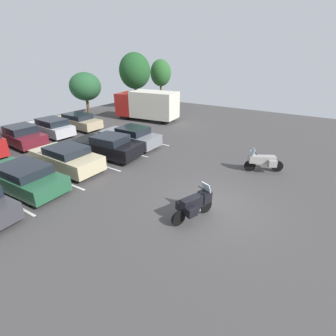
# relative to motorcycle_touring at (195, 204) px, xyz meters

# --- Properties ---
(ground) EXTENTS (44.00, 44.00, 0.10)m
(ground) POSITION_rel_motorcycle_touring_xyz_m (1.23, -0.36, -0.71)
(ground) COLOR #423F3F
(motorcycle_touring) EXTENTS (2.01, 1.12, 1.42)m
(motorcycle_touring) POSITION_rel_motorcycle_touring_xyz_m (0.00, 0.00, 0.00)
(motorcycle_touring) COLOR black
(motorcycle_touring) RESTS_ON ground
(motorcycle_second) EXTENTS (1.35, 1.95, 1.36)m
(motorcycle_second) POSITION_rel_motorcycle_touring_xyz_m (6.11, -1.19, -0.02)
(motorcycle_second) COLOR black
(motorcycle_second) RESTS_ON ground
(parking_stripes) EXTENTS (15.76, 5.04, 0.01)m
(parking_stripes) POSITION_rel_motorcycle_touring_xyz_m (-0.93, 8.13, -0.66)
(parking_stripes) COLOR silver
(parking_stripes) RESTS_ON ground
(car_green) EXTENTS (2.03, 4.93, 1.34)m
(car_green) POSITION_rel_motorcycle_touring_xyz_m (-2.45, 8.21, 0.01)
(car_green) COLOR #235638
(car_green) RESTS_ON ground
(car_champagne) EXTENTS (1.98, 4.56, 1.43)m
(car_champagne) POSITION_rel_motorcycle_touring_xyz_m (0.21, 8.37, 0.05)
(car_champagne) COLOR #C1B289
(car_champagne) RESTS_ON ground
(car_black) EXTENTS (2.22, 4.64, 1.47)m
(car_black) POSITION_rel_motorcycle_touring_xyz_m (2.95, 7.89, 0.06)
(car_black) COLOR black
(car_black) RESTS_ON ground
(car_grey) EXTENTS (1.88, 4.52, 1.44)m
(car_grey) POSITION_rel_motorcycle_touring_xyz_m (5.35, 8.00, 0.05)
(car_grey) COLOR slate
(car_grey) RESTS_ON ground
(car_far_maroon) EXTENTS (2.18, 4.53, 1.48)m
(car_far_maroon) POSITION_rel_motorcycle_touring_xyz_m (1.16, 14.88, 0.06)
(car_far_maroon) COLOR maroon
(car_far_maroon) RESTS_ON ground
(car_far_silver) EXTENTS (1.99, 4.58, 1.45)m
(car_far_silver) POSITION_rel_motorcycle_touring_xyz_m (3.76, 15.15, 0.06)
(car_far_silver) COLOR #B7B7BC
(car_far_silver) RESTS_ON ground
(car_far_tan) EXTENTS (1.86, 4.77, 1.34)m
(car_far_tan) POSITION_rel_motorcycle_touring_xyz_m (6.37, 15.05, 0.02)
(car_far_tan) COLOR tan
(car_far_tan) RESTS_ON ground
(box_truck) EXTENTS (3.07, 6.40, 2.85)m
(box_truck) POSITION_rel_motorcycle_touring_xyz_m (12.38, 11.74, 0.88)
(box_truck) COLOR #A51E19
(box_truck) RESTS_ON ground
(tree_rear) EXTENTS (3.33, 3.33, 4.42)m
(tree_rear) POSITION_rel_motorcycle_touring_xyz_m (11.04, 19.08, 2.28)
(tree_rear) COLOR #4C3823
(tree_rear) RESTS_ON ground
(tree_far_left) EXTENTS (3.68, 3.68, 6.37)m
(tree_far_left) POSITION_rel_motorcycle_touring_xyz_m (16.63, 16.71, 3.65)
(tree_far_left) COLOR #4C3823
(tree_far_left) RESTS_ON ground
(tree_left) EXTENTS (2.70, 2.70, 5.55)m
(tree_left) POSITION_rel_motorcycle_touring_xyz_m (21.03, 16.02, 3.21)
(tree_left) COLOR #4C3823
(tree_left) RESTS_ON ground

